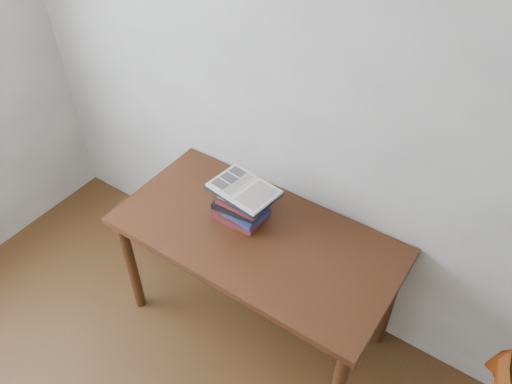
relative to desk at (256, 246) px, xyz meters
The scene contains 3 objects.
desk is the anchor object (origin of this frame).
book_stack 0.22m from the desk, 159.71° to the left, with size 0.27×0.20×0.18m.
open_book 0.32m from the desk, 150.22° to the left, with size 0.35×0.27×0.03m.
Camera 1 is at (1.00, -0.01, 2.59)m, focal length 35.00 mm.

